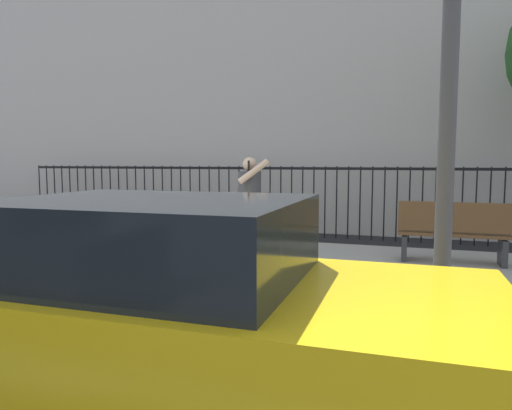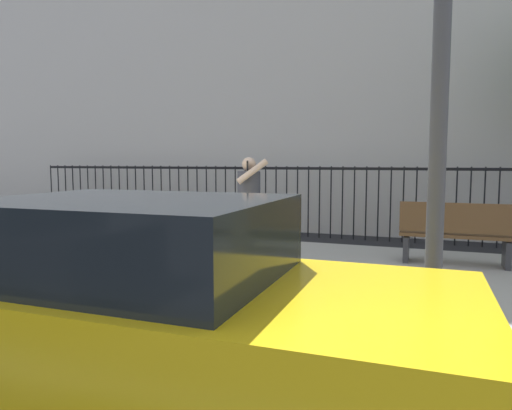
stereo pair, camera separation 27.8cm
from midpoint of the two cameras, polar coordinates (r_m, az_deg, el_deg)
The scene contains 7 objects.
ground_plane at distance 6.01m, azimuth -20.57°, elevation -11.45°, with size 60.00×60.00×0.00m, color black.
sidewalk at distance 7.72m, azimuth -9.73°, elevation -6.89°, with size 28.00×4.40×0.15m, color #9E9B93.
building_facade at distance 13.67m, azimuth 4.03°, elevation 17.49°, with size 28.00×4.00×9.16m, color #BCB7B2.
iron_fence at distance 10.92m, azimuth 0.02°, elevation 1.78°, with size 12.03×0.04×1.60m.
taxi_yellow at distance 3.33m, azimuth -10.23°, elevation -12.20°, with size 4.22×1.89×1.45m.
pedestrian_on_phone at distance 6.94m, azimuth 0.22°, elevation 0.26°, with size 0.63×0.71×1.62m.
street_bench at distance 7.59m, azimuth 24.30°, elevation -3.08°, with size 1.60×0.45×0.95m.
Camera 2 is at (3.96, -4.26, 1.70)m, focal length 32.57 mm.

